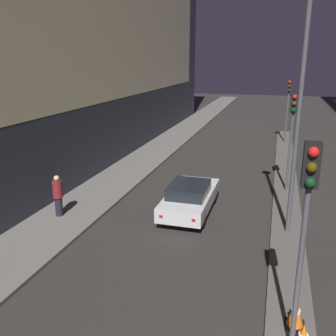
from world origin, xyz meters
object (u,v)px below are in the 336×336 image
at_px(traffic_light_mid, 292,120).
at_px(traffic_light_far, 288,97).
at_px(traffic_light_near, 307,204).
at_px(traffic_cone_far, 296,313).
at_px(car_left_lane, 190,197).
at_px(street_lamp, 302,76).
at_px(pedestrian_on_left_sidewalk, 58,195).

xyz_separation_m(traffic_light_mid, traffic_light_far, (0.00, 11.57, 0.00)).
bearing_deg(traffic_light_far, traffic_light_near, -90.00).
relative_size(traffic_light_near, traffic_light_far, 1.00).
height_order(traffic_cone_far, car_left_lane, car_left_lane).
height_order(traffic_light_mid, traffic_cone_far, traffic_light_mid).
distance_m(traffic_light_near, street_lamp, 6.51).
xyz_separation_m(traffic_light_far, car_left_lane, (-3.98, -15.30, -2.87)).
height_order(street_lamp, traffic_cone_far, street_lamp).
bearing_deg(car_left_lane, street_lamp, -14.20).
distance_m(car_left_lane, pedestrian_on_left_sidewalk, 5.45).
xyz_separation_m(street_lamp, traffic_cone_far, (0.10, -5.33, -5.30)).
xyz_separation_m(traffic_light_mid, car_left_lane, (-3.98, -3.73, -2.87)).
xyz_separation_m(street_lamp, pedestrian_on_left_sidewalk, (-9.03, -1.04, -4.77)).
height_order(traffic_light_far, street_lamp, street_lamp).
xyz_separation_m(traffic_cone_far, pedestrian_on_left_sidewalk, (-9.13, 4.28, 0.53)).
relative_size(traffic_light_mid, street_lamp, 0.55).
distance_m(traffic_light_far, pedestrian_on_left_sidewalk, 19.73).
bearing_deg(street_lamp, traffic_light_mid, 90.00).
bearing_deg(street_lamp, traffic_light_far, 90.00).
bearing_deg(pedestrian_on_left_sidewalk, street_lamp, 6.59).
relative_size(traffic_light_mid, traffic_light_far, 1.00).
bearing_deg(traffic_light_far, traffic_light_mid, -90.00).
bearing_deg(pedestrian_on_left_sidewalk, car_left_lane, 22.14).
relative_size(traffic_light_mid, pedestrian_on_left_sidewalk, 2.72).
distance_m(traffic_light_near, pedestrian_on_left_sidewalk, 10.67).
bearing_deg(traffic_cone_far, traffic_light_near, -97.18).
xyz_separation_m(traffic_light_near, traffic_light_far, (0.00, 22.43, 0.00)).
height_order(traffic_light_mid, pedestrian_on_left_sidewalk, traffic_light_mid).
height_order(traffic_light_near, traffic_light_mid, same).
height_order(traffic_light_mid, traffic_light_far, same).
xyz_separation_m(street_lamp, car_left_lane, (-3.98, 1.01, -5.07)).
bearing_deg(traffic_light_near, pedestrian_on_left_sidewalk, 150.62).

